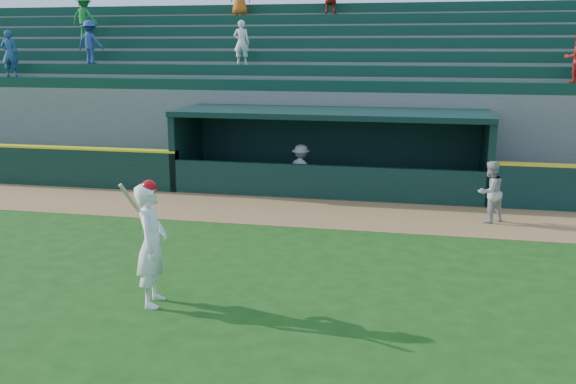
% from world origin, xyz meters
% --- Properties ---
extents(ground, '(120.00, 120.00, 0.00)m').
position_xyz_m(ground, '(0.00, 0.00, 0.00)').
color(ground, '#194310').
rests_on(ground, ground).
extents(warning_track, '(40.00, 3.00, 0.01)m').
position_xyz_m(warning_track, '(0.00, 4.90, 0.01)').
color(warning_track, olive).
rests_on(warning_track, ground).
extents(dugout_player_front, '(0.96, 0.95, 1.57)m').
position_xyz_m(dugout_player_front, '(4.46, 4.89, 0.78)').
color(dugout_player_front, '#A9A9A4').
rests_on(dugout_player_front, ground).
extents(dugout_player_inside, '(1.09, 0.85, 1.49)m').
position_xyz_m(dugout_player_inside, '(-0.77, 7.06, 0.75)').
color(dugout_player_inside, '#A6A6A1').
rests_on(dugout_player_inside, ground).
extents(dugout, '(9.40, 2.80, 2.46)m').
position_xyz_m(dugout, '(0.00, 8.00, 1.36)').
color(dugout, slate).
rests_on(dugout, ground).
extents(stands, '(34.50, 6.27, 7.12)m').
position_xyz_m(stands, '(0.00, 12.57, 2.40)').
color(stands, slate).
rests_on(stands, ground).
extents(batter_at_plate, '(0.66, 0.87, 2.20)m').
position_xyz_m(batter_at_plate, '(-1.63, -1.79, 1.08)').
color(batter_at_plate, white).
rests_on(batter_at_plate, ground).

